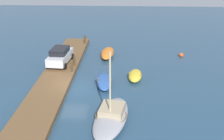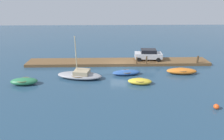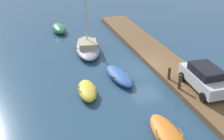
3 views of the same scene
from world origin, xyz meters
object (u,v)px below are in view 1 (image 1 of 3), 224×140
(rowboat_blue, at_px, (104,81))
(marker_buoy, at_px, (181,55))
(parked_car, at_px, (60,56))
(sailboat_grey, at_px, (111,116))
(mooring_post_west, at_px, (85,39))
(mooring_post_mid_west, at_px, (74,61))
(mooring_post_mid_east, at_px, (72,67))
(dinghy_yellow, at_px, (135,75))
(rowboat_orange, at_px, (108,53))

(rowboat_blue, relative_size, marker_buoy, 7.64)
(parked_car, distance_m, marker_buoy, 13.89)
(sailboat_grey, relative_size, mooring_post_west, 5.76)
(sailboat_grey, xyz_separation_m, parked_car, (-9.91, -5.85, 0.85))
(mooring_post_mid_west, relative_size, marker_buoy, 2.13)
(mooring_post_west, relative_size, mooring_post_mid_west, 0.98)
(mooring_post_mid_east, bearing_deg, dinghy_yellow, 85.38)
(dinghy_yellow, distance_m, marker_buoy, 8.41)
(rowboat_blue, xyz_separation_m, mooring_post_mid_west, (-3.31, -3.27, 0.66))
(dinghy_yellow, bearing_deg, rowboat_blue, -59.31)
(mooring_post_west, bearing_deg, sailboat_grey, 14.01)
(rowboat_orange, distance_m, rowboat_blue, 7.50)
(mooring_post_mid_west, height_order, mooring_post_mid_east, mooring_post_mid_west)
(rowboat_orange, xyz_separation_m, mooring_post_west, (-3.50, -3.13, 0.57))
(mooring_post_west, distance_m, parked_car, 7.32)
(dinghy_yellow, relative_size, mooring_post_west, 2.81)
(mooring_post_west, bearing_deg, mooring_post_mid_east, 0.00)
(dinghy_yellow, relative_size, marker_buoy, 5.84)
(rowboat_orange, distance_m, mooring_post_mid_east, 6.48)
(mooring_post_west, xyz_separation_m, parked_car, (7.14, -1.59, 0.35))
(rowboat_blue, distance_m, marker_buoy, 11.41)
(sailboat_grey, relative_size, marker_buoy, 11.97)
(mooring_post_mid_east, relative_size, parked_car, 0.22)
(sailboat_grey, distance_m, rowboat_orange, 13.60)
(dinghy_yellow, xyz_separation_m, mooring_post_mid_east, (-0.50, -6.17, 0.55))
(mooring_post_mid_west, relative_size, mooring_post_mid_east, 1.16)
(mooring_post_west, height_order, mooring_post_mid_east, mooring_post_west)
(mooring_post_west, bearing_deg, dinghy_yellow, 32.58)
(dinghy_yellow, height_order, parked_car, parked_car)
(parked_car, bearing_deg, marker_buoy, 109.91)
(rowboat_blue, bearing_deg, marker_buoy, 126.23)
(rowboat_blue, height_order, mooring_post_mid_west, mooring_post_mid_west)
(rowboat_orange, bearing_deg, dinghy_yellow, 29.46)
(rowboat_orange, relative_size, parked_car, 0.96)
(rowboat_orange, relative_size, mooring_post_mid_west, 3.78)
(sailboat_grey, relative_size, rowboat_orange, 1.48)
(rowboat_blue, height_order, marker_buoy, rowboat_blue)
(rowboat_orange, distance_m, dinghy_yellow, 6.86)
(mooring_post_mid_east, bearing_deg, rowboat_blue, 60.58)
(sailboat_grey, relative_size, rowboat_blue, 1.57)
(dinghy_yellow, xyz_separation_m, mooring_post_west, (-9.65, -6.17, 0.61))
(rowboat_blue, distance_m, mooring_post_mid_west, 4.70)
(mooring_post_mid_east, bearing_deg, mooring_post_west, 180.00)
(sailboat_grey, distance_m, dinghy_yellow, 7.64)
(parked_car, bearing_deg, mooring_post_mid_east, 42.27)
(marker_buoy, bearing_deg, mooring_post_west, -105.89)
(rowboat_orange, xyz_separation_m, parked_car, (3.64, -4.72, 0.92))
(rowboat_blue, bearing_deg, mooring_post_mid_west, -141.24)
(dinghy_yellow, relative_size, mooring_post_mid_west, 2.74)
(sailboat_grey, distance_m, parked_car, 11.54)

